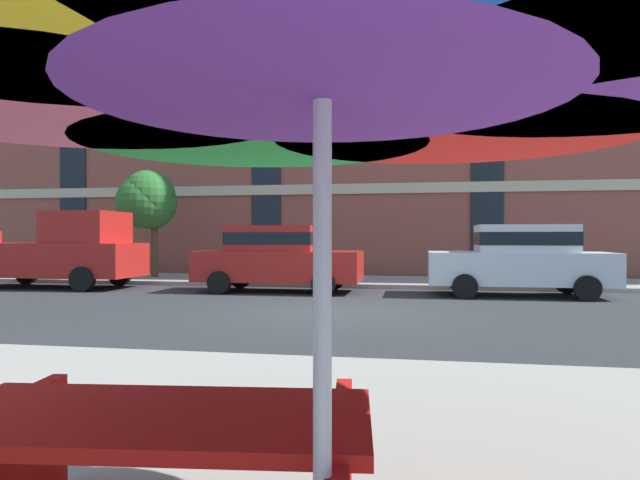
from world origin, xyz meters
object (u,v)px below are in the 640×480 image
at_px(sedan_red, 277,257).
at_px(picnic_table, 152,480).
at_px(sedan_white, 520,258).
at_px(pickup_red, 60,252).
at_px(patio_umbrella, 322,13).
at_px(street_tree_left, 148,201).

distance_m(sedan_red, picnic_table, 12.59).
bearing_deg(picnic_table, sedan_white, 73.63).
xyz_separation_m(pickup_red, patio_umbrella, (9.92, -12.70, 1.17)).
bearing_deg(pickup_red, patio_umbrella, -52.02).
bearing_deg(sedan_red, street_tree_left, 151.72).
bearing_deg(sedan_white, picnic_table, -106.37).
height_order(sedan_white, street_tree_left, street_tree_left).
bearing_deg(pickup_red, picnic_table, -53.40).
relative_size(sedan_red, patio_umbrella, 1.25).
bearing_deg(sedan_red, sedan_white, 0.00).
bearing_deg(street_tree_left, patio_umbrella, -60.90).
xyz_separation_m(sedan_red, patio_umbrella, (3.43, -12.70, 1.25)).
xyz_separation_m(sedan_white, street_tree_left, (-11.45, 2.80, 1.74)).
xyz_separation_m(sedan_white, patio_umbrella, (-2.83, -12.70, 1.25)).
xyz_separation_m(sedan_white, picnic_table, (-3.61, -12.30, -0.46)).
distance_m(pickup_red, picnic_table, 15.33).
relative_size(sedan_red, picnic_table, 2.25).
relative_size(sedan_white, picnic_table, 2.25).
bearing_deg(sedan_red, patio_umbrella, -74.90).
height_order(pickup_red, street_tree_left, street_tree_left).
bearing_deg(sedan_red, pickup_red, 180.00).
height_order(sedan_red, picnic_table, sedan_red).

